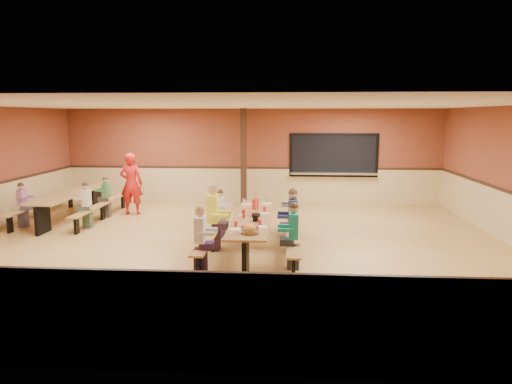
{
  "coord_description": "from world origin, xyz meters",
  "views": [
    {
      "loc": [
        1.13,
        -9.52,
        2.78
      ],
      "look_at": [
        0.47,
        0.17,
        1.15
      ],
      "focal_mm": 32.0,
      "sensor_mm": 36.0,
      "label": 1
    }
  ],
  "objects": [
    {
      "name": "condiment_ketchup",
      "position": [
        0.27,
        -0.6,
        0.82
      ],
      "size": [
        0.06,
        0.06,
        0.17
      ],
      "primitive_type": "cylinder",
      "color": "#B2140F",
      "rests_on": "cafeteria_table_main"
    },
    {
      "name": "seated_child_teal_right",
      "position": [
        1.26,
        -1.44,
        0.61
      ],
      "size": [
        0.37,
        0.31,
        1.22
      ],
      "primitive_type": null,
      "color": "teal",
      "rests_on": "ground"
    },
    {
      "name": "ground",
      "position": [
        0.0,
        0.0,
        0.0
      ],
      "size": [
        12.0,
        12.0,
        0.0
      ],
      "primitive_type": "plane",
      "color": "olive",
      "rests_on": "ground"
    },
    {
      "name": "seated_adult_yellow",
      "position": [
        -0.39,
        -0.36,
        0.7
      ],
      "size": [
        0.46,
        0.38,
        1.39
      ],
      "primitive_type": null,
      "color": "#FFF73E",
      "rests_on": "ground"
    },
    {
      "name": "seated_child_white_left",
      "position": [
        -0.39,
        -1.79,
        0.6
      ],
      "size": [
        0.37,
        0.3,
        1.2
      ],
      "primitive_type": null,
      "color": "silver",
      "rests_on": "ground"
    },
    {
      "name": "napkin_dispenser",
      "position": [
        0.53,
        -0.85,
        0.8
      ],
      "size": [
        0.1,
        0.14,
        0.13
      ],
      "primitive_type": "cube",
      "color": "black",
      "rests_on": "cafeteria_table_main"
    },
    {
      "name": "place_settings",
      "position": [
        0.44,
        -0.44,
        0.8
      ],
      "size": [
        0.65,
        3.3,
        0.11
      ],
      "primitive_type": null,
      "color": "beige",
      "rests_on": "cafeteria_table_main"
    },
    {
      "name": "kitchen_pass_through",
      "position": [
        2.6,
        4.96,
        1.49
      ],
      "size": [
        2.78,
        0.28,
        1.38
      ],
      "color": "black",
      "rests_on": "ground"
    },
    {
      "name": "room_envelope",
      "position": [
        0.0,
        0.0,
        0.69
      ],
      "size": [
        12.04,
        10.04,
        3.02
      ],
      "color": "brown",
      "rests_on": "ground"
    },
    {
      "name": "table_paddle",
      "position": [
        0.51,
        -0.42,
        0.88
      ],
      "size": [
        0.16,
        0.16,
        0.56
      ],
      "color": "black",
      "rests_on": "cafeteria_table_main"
    },
    {
      "name": "cafeteria_table_second",
      "position": [
        -4.66,
        2.25,
        0.53
      ],
      "size": [
        1.91,
        3.7,
        0.74
      ],
      "color": "#9D713E",
      "rests_on": "ground"
    },
    {
      "name": "punch_pitcher",
      "position": [
        0.44,
        0.33,
        0.85
      ],
      "size": [
        0.16,
        0.16,
        0.22
      ],
      "primitive_type": "cylinder",
      "color": "red",
      "rests_on": "cafeteria_table_main"
    },
    {
      "name": "cafeteria_table_main",
      "position": [
        0.44,
        -0.44,
        0.53
      ],
      "size": [
        1.91,
        3.7,
        0.74
      ],
      "color": "#9D713E",
      "rests_on": "ground"
    },
    {
      "name": "chip_bowl",
      "position": [
        0.5,
        -1.81,
        0.81
      ],
      "size": [
        0.32,
        0.32,
        0.15
      ],
      "primitive_type": null,
      "color": "orange",
      "rests_on": "cafeteria_table_main"
    },
    {
      "name": "structural_post",
      "position": [
        -0.2,
        4.4,
        1.5
      ],
      "size": [
        0.18,
        0.18,
        3.0
      ],
      "primitive_type": "cube",
      "color": "black",
      "rests_on": "ground"
    },
    {
      "name": "seated_child_char_right",
      "position": [
        1.26,
        0.79,
        0.56
      ],
      "size": [
        0.33,
        0.27,
        1.13
      ],
      "primitive_type": null,
      "color": "#474E50",
      "rests_on": "ground"
    },
    {
      "name": "seated_child_purple_sec",
      "position": [
        -5.49,
        1.28,
        0.56
      ],
      "size": [
        0.32,
        0.26,
        1.12
      ],
      "primitive_type": null,
      "color": "#915788",
      "rests_on": "ground"
    },
    {
      "name": "condiment_mustard",
      "position": [
        0.27,
        -0.41,
        0.82
      ],
      "size": [
        0.06,
        0.06,
        0.17
      ],
      "primitive_type": "cylinder",
      "color": "yellow",
      "rests_on": "cafeteria_table_main"
    },
    {
      "name": "seated_child_green_sec",
      "position": [
        -3.84,
        2.55,
        0.56
      ],
      "size": [
        0.32,
        0.26,
        1.12
      ],
      "primitive_type": null,
      "color": "#377341",
      "rests_on": "ground"
    },
    {
      "name": "standing_woman",
      "position": [
        -3.27,
        2.99,
        0.87
      ],
      "size": [
        0.66,
        0.46,
        1.75
      ],
      "primitive_type": "imported",
      "rotation": [
        0.0,
        0.0,
        3.21
      ],
      "color": "red",
      "rests_on": "ground"
    },
    {
      "name": "seated_child_grey_left",
      "position": [
        -0.39,
        0.64,
        0.55
      ],
      "size": [
        0.32,
        0.26,
        1.1
      ],
      "primitive_type": null,
      "color": "silver",
      "rests_on": "ground"
    },
    {
      "name": "seated_child_navy_right",
      "position": [
        1.26,
        -0.34,
        0.65
      ],
      "size": [
        0.41,
        0.33,
        1.29
      ],
      "primitive_type": null,
      "color": "navy",
      "rests_on": "ground"
    },
    {
      "name": "seated_child_tan_sec",
      "position": [
        -3.84,
        1.32,
        0.57
      ],
      "size": [
        0.34,
        0.27,
        1.14
      ],
      "primitive_type": null,
      "color": "#B1AD8E",
      "rests_on": "ground"
    }
  ]
}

